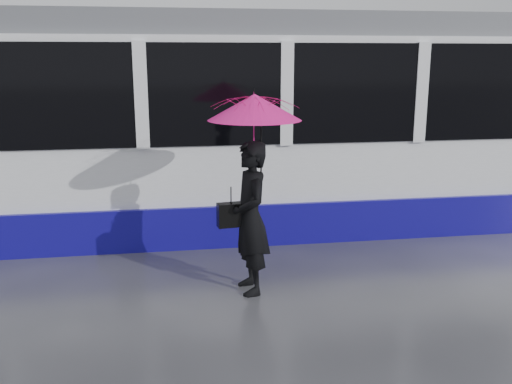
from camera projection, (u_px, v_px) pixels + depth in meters
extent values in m
plane|color=#2E2E34|center=(199.00, 282.00, 7.03)|extent=(90.00, 90.00, 0.00)
cube|color=#3F3D38|center=(191.00, 238.00, 8.74)|extent=(34.00, 0.07, 0.02)
cube|color=#3F3D38|center=(187.00, 213.00, 10.12)|extent=(34.00, 0.07, 0.02)
cube|color=white|center=(178.00, 133.00, 9.06)|extent=(24.00, 2.40, 2.95)
cube|color=#130B82|center=(180.00, 207.00, 9.34)|extent=(24.00, 2.56, 0.62)
cube|color=black|center=(176.00, 90.00, 8.90)|extent=(23.00, 2.48, 1.40)
cube|color=#5A5C62|center=(174.00, 26.00, 8.68)|extent=(23.60, 2.20, 0.35)
imported|color=black|center=(250.00, 218.00, 6.58)|extent=(0.51, 0.70, 1.79)
imported|color=#F01490|center=(255.00, 132.00, 6.36)|extent=(1.10, 1.11, 0.90)
cone|color=#F01490|center=(255.00, 107.00, 6.29)|extent=(1.18, 1.18, 0.29)
cylinder|color=black|center=(255.00, 92.00, 6.25)|extent=(0.01, 0.01, 0.07)
cylinder|color=black|center=(261.00, 161.00, 6.47)|extent=(0.02, 0.02, 0.78)
cube|color=black|center=(231.00, 215.00, 6.55)|extent=(0.34, 0.18, 0.28)
cylinder|color=black|center=(231.00, 196.00, 6.50)|extent=(0.01, 0.01, 0.18)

